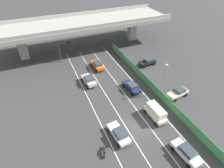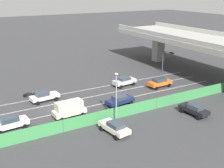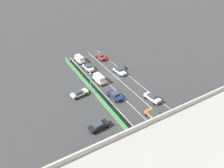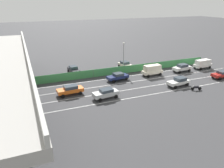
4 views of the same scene
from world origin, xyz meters
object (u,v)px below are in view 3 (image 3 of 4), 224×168
Objects in this scene: traffic_light at (203,115)px; car_taxi_orange at (154,115)px; car_hatchback_white at (88,67)px; car_sedan_white at (119,71)px; traffic_cone at (101,97)px; parked_sedan_cream at (79,93)px; parked_sedan_dark at (98,126)px; street_lamp at (91,83)px; car_sedan_navy at (115,95)px; motorcycle at (125,67)px; car_van_white at (80,59)px; car_sedan_red at (101,56)px; car_van_cream at (99,78)px; car_sedan_silver at (152,97)px.

car_taxi_orange is at bearing -46.73° from traffic_light.
car_taxi_orange is (-3.37, 26.36, -0.04)m from car_hatchback_white.
car_sedan_white is 12.89m from traffic_cone.
parked_sedan_cream is at bearing -55.50° from car_taxi_orange.
car_taxi_orange is at bearing 164.08° from parked_sedan_dark.
street_lamp is (-2.58, 1.75, 3.24)m from parked_sedan_cream.
car_sedan_navy is 11.87m from car_sedan_white.
car_sedan_white is at bearing 27.49° from motorcycle.
car_sedan_white is at bearing -142.53° from traffic_cone.
car_sedan_white is 3.40m from motorcycle.
car_van_white is at bearing -60.09° from car_sedan_white.
parked_sedan_dark is at bearing 61.68° from car_sedan_red.
car_van_cream is 7.15m from street_lamp.
parked_sedan_dark reaches higher than car_sedan_navy.
car_hatchback_white is at bearing -111.00° from street_lamp.
parked_sedan_cream is at bearing -94.21° from parked_sedan_dark.
traffic_cone is at bearing 81.74° from car_van_white.
car_sedan_silver is (-7.10, 21.27, -0.04)m from car_hatchback_white.
car_van_cream is at bearing 88.16° from car_hatchback_white.
car_taxi_orange is 6.31m from car_sedan_silver.
car_taxi_orange is 1.00× the size of parked_sedan_cream.
car_sedan_red is (-6.93, -20.78, 0.00)m from car_sedan_navy.
car_sedan_white is (-0.28, 11.35, 0.04)m from car_sedan_red.
parked_sedan_cream is at bearing -52.65° from traffic_light.
car_taxi_orange is 16.41m from street_lamp.
car_van_white is at bearing -75.09° from car_sedan_silver.
street_lamp reaches higher than car_hatchback_white.
car_sedan_navy is (0.16, 15.89, -0.10)m from car_hatchback_white.
car_van_white is 1.04× the size of parked_sedan_dark.
car_sedan_navy is at bearing -60.24° from traffic_light.
parked_sedan_dark is 20.66m from traffic_light.
car_sedan_silver is at bearing 90.18° from car_sedan_white.
parked_sedan_dark is (8.28, 23.03, -0.07)m from car_hatchback_white.
car_van_white reaches higher than motorcycle.
traffic_cone is (9.94, 19.18, -0.52)m from car_sedan_red.
traffic_cone is at bearing -34.18° from car_sedan_silver.
traffic_cone is (-4.21, 3.56, -0.54)m from parked_sedan_cream.
traffic_cone is (3.01, -1.60, -0.51)m from car_sedan_navy.
car_sedan_red is 2.51× the size of motorcycle.
parked_sedan_dark reaches higher than car_sedan_red.
street_lamp is (4.59, 18.63, 2.93)m from car_van_white.
car_sedan_white is 0.68× the size of street_lamp.
parked_sedan_cream is at bearing 16.51° from car_sedan_white.
car_sedan_white is at bearing -153.04° from street_lamp.
car_hatchback_white is 1.03× the size of parked_sedan_dark.
parked_sedan_cream is (7.21, -5.16, 0.03)m from car_sedan_navy.
parked_sedan_dark is at bearing 47.23° from car_sedan_white.
car_van_white reaches higher than parked_sedan_cream.
car_sedan_navy is 10.81m from parked_sedan_dark.
car_van_white is at bearing -90.21° from car_van_cream.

